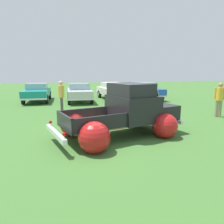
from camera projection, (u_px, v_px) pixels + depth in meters
The scene contains 8 objects.
ground_plane at pixel (117, 136), 7.55m from camera, with size 80.00×80.00×0.00m, color #3D6B2D.
vintage_pickup_truck at pixel (126, 115), 7.60m from camera, with size 4.97×3.71×1.96m.
show_car_0 at pixel (37, 92), 16.47m from camera, with size 1.90×4.56×1.43m.
show_car_1 at pixel (79, 92), 16.27m from camera, with size 1.91×4.32×1.43m.
show_car_2 at pixel (113, 90), 17.76m from camera, with size 2.24×4.58×1.43m.
show_car_3 at pixel (145, 90), 17.86m from camera, with size 2.00×4.28×1.43m.
spectator_0 at pixel (219, 97), 10.67m from camera, with size 0.48×0.48×1.78m.
spectator_1 at pixel (61, 95), 11.71m from camera, with size 0.35×0.53×1.83m.
Camera 1 is at (-1.84, -7.01, 2.33)m, focal length 33.10 mm.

